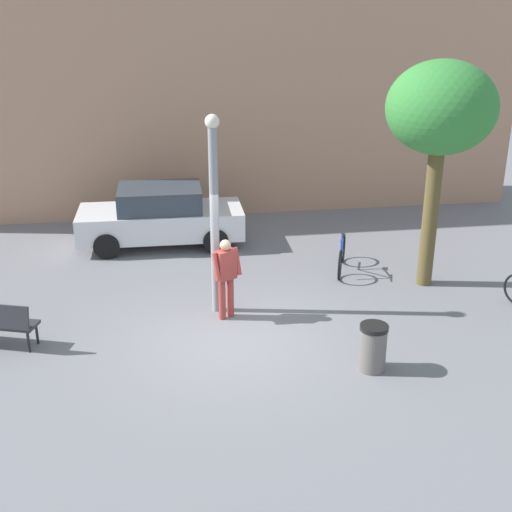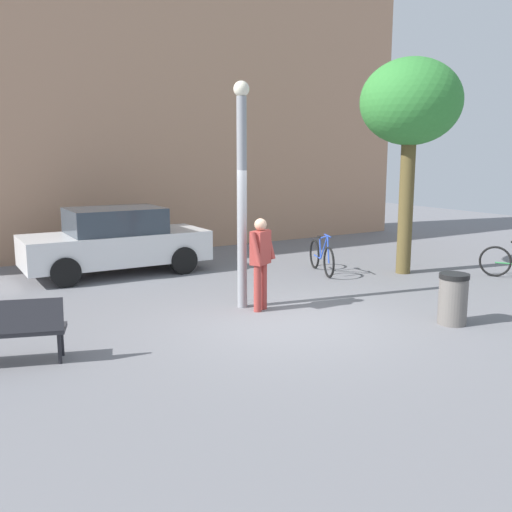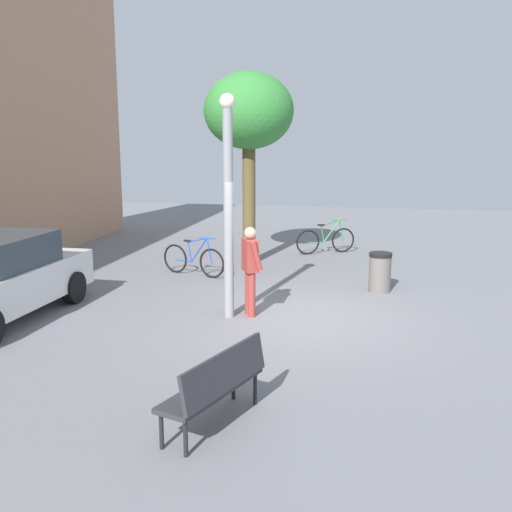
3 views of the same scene
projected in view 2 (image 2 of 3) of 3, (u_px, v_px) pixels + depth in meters
ground_plane at (290, 321)px, 9.66m from camera, size 36.00×36.00×0.00m
building_facade at (118, 92)px, 16.11m from camera, size 18.86×2.00×8.99m
lamppost at (242, 187)px, 10.17m from camera, size 0.28×0.28×4.03m
person_by_lamppost at (261, 258)px, 10.17m from camera, size 0.63×0.48×1.67m
park_bench at (1, 327)px, 7.55m from camera, size 1.67×0.96×0.92m
plaza_tree at (411, 105)px, 12.87m from camera, size 2.28×2.28×4.91m
bicycle_blue at (322, 257)px, 13.50m from camera, size 0.66×1.72×0.97m
parked_car_white at (116, 241)px, 13.35m from camera, size 4.22×1.87×1.55m
trash_bin at (453, 299)px, 9.44m from camera, size 0.49×0.49×0.85m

